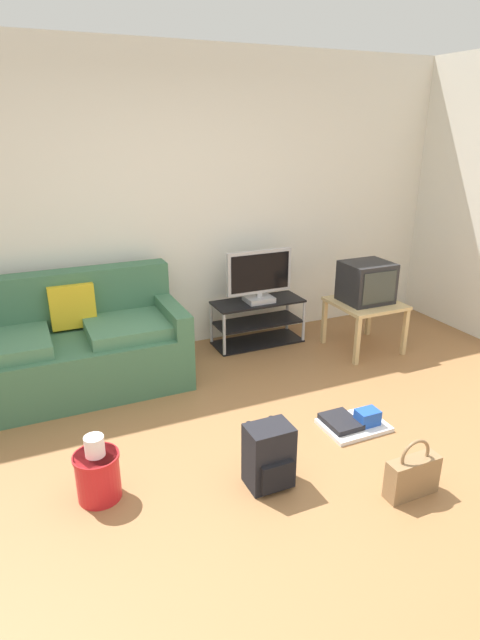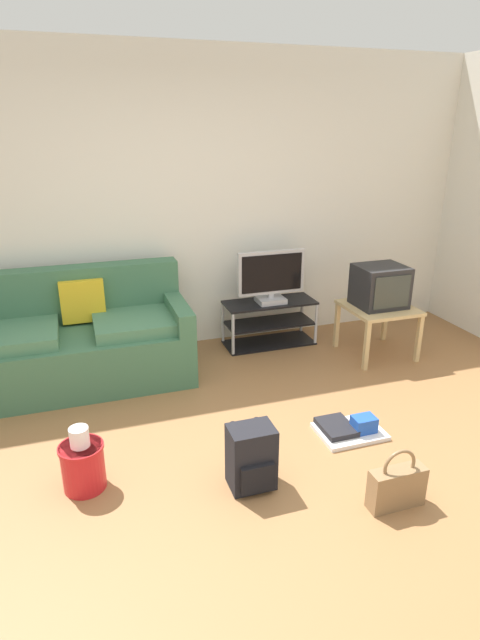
{
  "view_description": "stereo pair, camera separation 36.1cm",
  "coord_description": "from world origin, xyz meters",
  "px_view_note": "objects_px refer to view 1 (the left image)",
  "views": [
    {
      "loc": [
        -1.19,
        -2.11,
        2.04
      ],
      "look_at": [
        0.27,
        1.15,
        0.67
      ],
      "focal_mm": 28.73,
      "sensor_mm": 36.0,
      "label": 1
    },
    {
      "loc": [
        -0.85,
        -2.24,
        2.04
      ],
      "look_at": [
        0.27,
        1.15,
        0.67
      ],
      "focal_mm": 28.73,
      "sensor_mm": 36.0,
      "label": 2
    }
  ],
  "objects_px": {
    "flat_tv": "(259,277)",
    "backpack": "(269,456)",
    "cleaning_bucket": "(98,473)",
    "tv_stand": "(258,322)",
    "crt_tv": "(366,282)",
    "side_table": "(365,308)",
    "couch": "(69,348)",
    "handbag": "(412,475)",
    "floor_tray": "(353,422)"
  },
  "relations": [
    {
      "from": "flat_tv",
      "to": "backpack",
      "type": "height_order",
      "value": "flat_tv"
    },
    {
      "from": "backpack",
      "to": "cleaning_bucket",
      "type": "bearing_deg",
      "value": 143.3
    },
    {
      "from": "tv_stand",
      "to": "cleaning_bucket",
      "type": "relative_size",
      "value": 2.15
    },
    {
      "from": "crt_tv",
      "to": "side_table",
      "type": "bearing_deg",
      "value": -90.0
    },
    {
      "from": "couch",
      "to": "handbag",
      "type": "xyz_separation_m",
      "value": [
        1.64,
        -2.19,
        -0.21
      ]
    },
    {
      "from": "couch",
      "to": "cleaning_bucket",
      "type": "distance_m",
      "value": 1.48
    },
    {
      "from": "couch",
      "to": "cleaning_bucket",
      "type": "bearing_deg",
      "value": -91.46
    },
    {
      "from": "crt_tv",
      "to": "backpack",
      "type": "distance_m",
      "value": 2.31
    },
    {
      "from": "couch",
      "to": "backpack",
      "type": "distance_m",
      "value": 2.0
    },
    {
      "from": "flat_tv",
      "to": "backpack",
      "type": "distance_m",
      "value": 2.19
    },
    {
      "from": "side_table",
      "to": "crt_tv",
      "type": "distance_m",
      "value": 0.25
    },
    {
      "from": "backpack",
      "to": "flat_tv",
      "type": "bearing_deg",
      "value": 46.04
    },
    {
      "from": "tv_stand",
      "to": "handbag",
      "type": "bearing_deg",
      "value": -93.85
    },
    {
      "from": "handbag",
      "to": "cleaning_bucket",
      "type": "height_order",
      "value": "cleaning_bucket"
    },
    {
      "from": "crt_tv",
      "to": "floor_tray",
      "type": "distance_m",
      "value": 1.59
    },
    {
      "from": "side_table",
      "to": "backpack",
      "type": "relative_size",
      "value": 1.52
    },
    {
      "from": "tv_stand",
      "to": "flat_tv",
      "type": "height_order",
      "value": "flat_tv"
    },
    {
      "from": "handbag",
      "to": "floor_tray",
      "type": "relative_size",
      "value": 0.83
    },
    {
      "from": "couch",
      "to": "tv_stand",
      "type": "relative_size",
      "value": 2.06
    },
    {
      "from": "tv_stand",
      "to": "floor_tray",
      "type": "height_order",
      "value": "tv_stand"
    },
    {
      "from": "tv_stand",
      "to": "backpack",
      "type": "bearing_deg",
      "value": -114.12
    },
    {
      "from": "floor_tray",
      "to": "flat_tv",
      "type": "bearing_deg",
      "value": 88.5
    },
    {
      "from": "backpack",
      "to": "floor_tray",
      "type": "bearing_deg",
      "value": 0.09
    },
    {
      "from": "couch",
      "to": "flat_tv",
      "type": "distance_m",
      "value": 1.84
    },
    {
      "from": "flat_tv",
      "to": "crt_tv",
      "type": "distance_m",
      "value": 1.0
    },
    {
      "from": "crt_tv",
      "to": "cleaning_bucket",
      "type": "height_order",
      "value": "crt_tv"
    },
    {
      "from": "couch",
      "to": "backpack",
      "type": "bearing_deg",
      "value": -62.59
    },
    {
      "from": "tv_stand",
      "to": "side_table",
      "type": "height_order",
      "value": "side_table"
    },
    {
      "from": "crt_tv",
      "to": "handbag",
      "type": "relative_size",
      "value": 1.16
    },
    {
      "from": "couch",
      "to": "crt_tv",
      "type": "relative_size",
      "value": 4.2
    },
    {
      "from": "backpack",
      "to": "side_table",
      "type": "bearing_deg",
      "value": 19.59
    },
    {
      "from": "side_table",
      "to": "backpack",
      "type": "height_order",
      "value": "side_table"
    },
    {
      "from": "floor_tray",
      "to": "handbag",
      "type": "bearing_deg",
      "value": -99.24
    },
    {
      "from": "flat_tv",
      "to": "cleaning_bucket",
      "type": "relative_size",
      "value": 1.61
    },
    {
      "from": "side_table",
      "to": "floor_tray",
      "type": "height_order",
      "value": "side_table"
    },
    {
      "from": "tv_stand",
      "to": "flat_tv",
      "type": "distance_m",
      "value": 0.47
    },
    {
      "from": "couch",
      "to": "side_table",
      "type": "height_order",
      "value": "couch"
    },
    {
      "from": "handbag",
      "to": "flat_tv",
      "type": "bearing_deg",
      "value": 86.11
    },
    {
      "from": "tv_stand",
      "to": "side_table",
      "type": "relative_size",
      "value": 1.47
    },
    {
      "from": "tv_stand",
      "to": "cleaning_bucket",
      "type": "height_order",
      "value": "tv_stand"
    },
    {
      "from": "handbag",
      "to": "floor_tray",
      "type": "bearing_deg",
      "value": 80.76
    },
    {
      "from": "backpack",
      "to": "tv_stand",
      "type": "bearing_deg",
      "value": 46.28
    },
    {
      "from": "cleaning_bucket",
      "to": "couch",
      "type": "bearing_deg",
      "value": 88.54
    },
    {
      "from": "couch",
      "to": "flat_tv",
      "type": "height_order",
      "value": "flat_tv"
    },
    {
      "from": "flat_tv",
      "to": "floor_tray",
      "type": "height_order",
      "value": "flat_tv"
    },
    {
      "from": "floor_tray",
      "to": "tv_stand",
      "type": "bearing_deg",
      "value": 88.52
    },
    {
      "from": "tv_stand",
      "to": "flat_tv",
      "type": "bearing_deg",
      "value": -90.0
    },
    {
      "from": "crt_tv",
      "to": "handbag",
      "type": "distance_m",
      "value": 2.2
    },
    {
      "from": "side_table",
      "to": "cleaning_bucket",
      "type": "height_order",
      "value": "side_table"
    },
    {
      "from": "tv_stand",
      "to": "side_table",
      "type": "distance_m",
      "value": 1.04
    }
  ]
}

